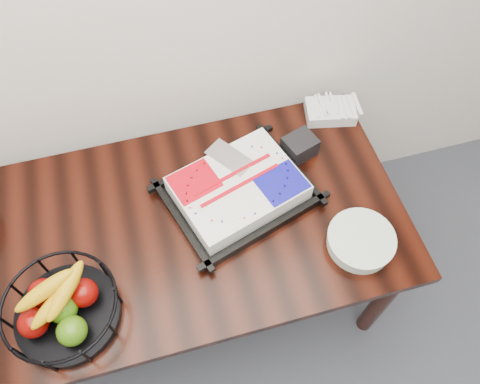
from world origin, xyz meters
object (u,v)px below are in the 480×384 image
object	(u,v)px
fruit_basket	(63,308)
cake_tray	(238,190)
table	(167,239)
napkin_box	(300,146)
plate_stack	(360,241)

from	to	relation	value
fruit_basket	cake_tray	bearing A→B (deg)	24.43
table	napkin_box	xyz separation A→B (m)	(0.60, 0.20, 0.13)
table	cake_tray	world-z (taller)	cake_tray
table	napkin_box	size ratio (longest dim) A/B	14.91
plate_stack	napkin_box	distance (m)	0.46
plate_stack	table	bearing A→B (deg)	159.28
cake_tray	napkin_box	world-z (taller)	cake_tray
cake_tray	plate_stack	world-z (taller)	cake_tray
fruit_basket	plate_stack	size ratio (longest dim) A/B	1.51
table	napkin_box	world-z (taller)	napkin_box
table	napkin_box	distance (m)	0.64
table	plate_stack	world-z (taller)	plate_stack
cake_tray	napkin_box	size ratio (longest dim) A/B	5.05
cake_tray	fruit_basket	distance (m)	0.73
table	plate_stack	distance (m)	0.73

